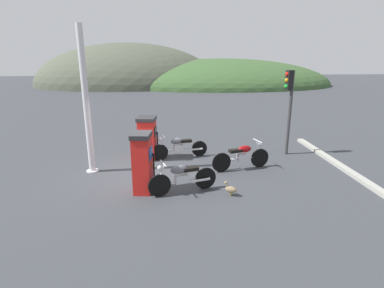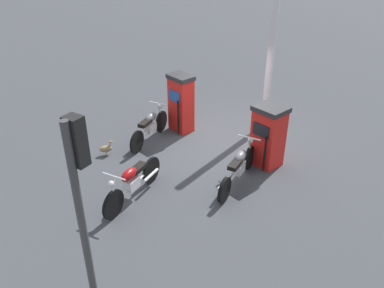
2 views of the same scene
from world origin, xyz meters
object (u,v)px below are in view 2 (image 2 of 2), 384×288
(motorcycle_extra, at_px, (132,181))
(wandering_duck, at_px, (106,148))
(fuel_pump_far, at_px, (268,136))
(roadside_traffic_light, at_px, (80,183))
(motorcycle_near_pump, at_px, (150,125))
(canopy_support_pole, at_px, (271,54))
(fuel_pump_near, at_px, (181,103))
(motorcycle_far_pump, at_px, (238,167))

(motorcycle_extra, xyz_separation_m, wandering_duck, (-0.83, -1.99, -0.28))
(fuel_pump_far, height_order, roadside_traffic_light, roadside_traffic_light)
(motorcycle_near_pump, height_order, canopy_support_pole, canopy_support_pole)
(fuel_pump_near, bearing_deg, roadside_traffic_light, 29.08)
(fuel_pump_far, distance_m, roadside_traffic_light, 5.50)
(fuel_pump_near, relative_size, motorcycle_near_pump, 0.88)
(motorcycle_near_pump, distance_m, motorcycle_extra, 2.71)
(motorcycle_far_pump, xyz_separation_m, wandering_duck, (1.21, -3.38, -0.25))
(roadside_traffic_light, xyz_separation_m, canopy_support_pole, (-7.10, -1.21, 0.02))
(motorcycle_extra, distance_m, roadside_traffic_light, 3.11)
(fuel_pump_far, bearing_deg, wandering_duck, -55.15)
(wandering_duck, bearing_deg, motorcycle_extra, 67.52)
(fuel_pump_near, height_order, wandering_duck, fuel_pump_near)
(fuel_pump_near, height_order, motorcycle_far_pump, fuel_pump_near)
(motorcycle_extra, bearing_deg, fuel_pump_far, 156.01)
(motorcycle_near_pump, distance_m, wandering_duck, 1.38)
(fuel_pump_far, xyz_separation_m, motorcycle_extra, (3.21, -1.43, -0.33))
(fuel_pump_far, distance_m, motorcycle_far_pump, 1.23)
(fuel_pump_far, relative_size, motorcycle_far_pump, 0.75)
(motorcycle_near_pump, bearing_deg, motorcycle_far_pump, 88.17)
(motorcycle_extra, distance_m, wandering_duck, 2.18)
(fuel_pump_near, bearing_deg, canopy_support_pole, 135.66)
(wandering_duck, bearing_deg, motorcycle_far_pump, 109.66)
(motorcycle_near_pump, bearing_deg, fuel_pump_far, 109.19)
(motorcycle_extra, xyz_separation_m, roadside_traffic_light, (2.11, 1.48, 1.75))
(fuel_pump_near, distance_m, motorcycle_far_pump, 3.12)
(motorcycle_far_pump, bearing_deg, motorcycle_near_pump, -91.83)
(fuel_pump_near, xyz_separation_m, wandering_duck, (2.38, -0.52, -0.67))
(fuel_pump_near, height_order, motorcycle_near_pump, fuel_pump_near)
(motorcycle_near_pump, relative_size, wandering_duck, 4.78)
(motorcycle_far_pump, bearing_deg, wandering_duck, -70.34)
(roadside_traffic_light, bearing_deg, fuel_pump_far, -179.40)
(fuel_pump_far, bearing_deg, roadside_traffic_light, 0.60)
(fuel_pump_near, relative_size, motorcycle_far_pump, 0.81)
(fuel_pump_near, distance_m, motorcycle_extra, 3.55)
(roadside_traffic_light, distance_m, canopy_support_pole, 7.21)
(motorcycle_near_pump, relative_size, canopy_support_pole, 0.42)
(motorcycle_far_pump, distance_m, motorcycle_extra, 2.46)
(fuel_pump_near, relative_size, roadside_traffic_light, 0.53)
(motorcycle_far_pump, bearing_deg, fuel_pump_near, -112.35)
(fuel_pump_far, xyz_separation_m, canopy_support_pole, (-1.79, -1.15, 1.44))
(fuel_pump_far, distance_m, wandering_duck, 4.21)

